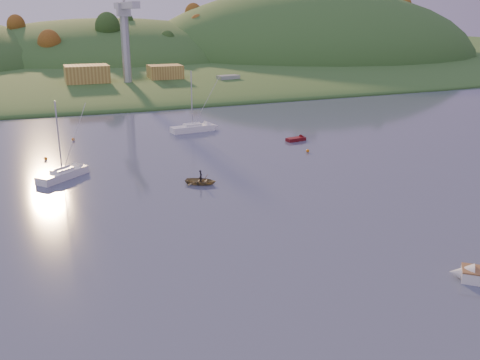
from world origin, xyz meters
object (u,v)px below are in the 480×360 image
object	(u,v)px
red_tender	(299,139)
sailboat_near	(62,174)
sailboat_far	(192,128)
canoe	(201,181)

from	to	relation	value
red_tender	sailboat_near	bearing A→B (deg)	-177.51
sailboat_far	canoe	bearing A→B (deg)	-111.85
canoe	sailboat_near	bearing A→B (deg)	94.22
canoe	red_tender	bearing A→B (deg)	-20.52
sailboat_far	red_tender	world-z (taller)	sailboat_far
canoe	sailboat_far	bearing A→B (deg)	18.28
sailboat_near	sailboat_far	bearing A→B (deg)	0.72
sailboat_near	red_tender	world-z (taller)	sailboat_near
sailboat_near	sailboat_far	size ratio (longest dim) A/B	0.93
sailboat_far	red_tender	bearing A→B (deg)	-48.88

